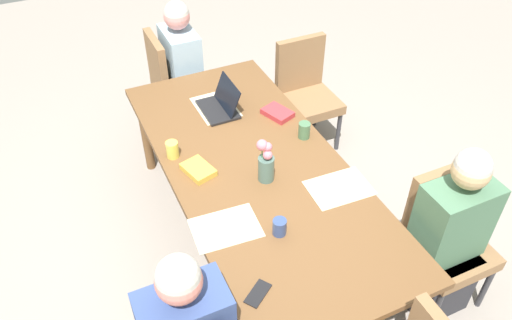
% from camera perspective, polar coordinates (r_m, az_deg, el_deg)
% --- Properties ---
extents(ground_plane, '(10.00, 10.00, 0.00)m').
position_cam_1_polar(ground_plane, '(3.65, 0.00, -9.28)').
color(ground_plane, gray).
extents(dining_table, '(2.36, 1.04, 0.73)m').
position_cam_1_polar(dining_table, '(3.17, 0.00, -1.56)').
color(dining_table, brown).
rests_on(dining_table, ground_plane).
extents(chair_far_left_mid, '(0.44, 0.44, 0.90)m').
position_cam_1_polar(chair_far_left_mid, '(3.25, 20.13, -7.54)').
color(chair_far_left_mid, olive).
rests_on(chair_far_left_mid, ground_plane).
extents(person_far_left_mid, '(0.36, 0.40, 1.19)m').
position_cam_1_polar(person_far_left_mid, '(3.16, 20.29, -8.47)').
color(person_far_left_mid, '#2D2D33').
rests_on(person_far_left_mid, ground_plane).
extents(chair_head_left_left_far, '(0.44, 0.44, 0.90)m').
position_cam_1_polar(chair_head_left_left_far, '(4.41, -9.21, 8.83)').
color(chair_head_left_left_far, olive).
rests_on(chair_head_left_left_far, ground_plane).
extents(person_head_left_left_far, '(0.40, 0.36, 1.19)m').
position_cam_1_polar(person_head_left_left_far, '(4.37, -8.07, 9.00)').
color(person_head_left_left_far, '#2D2D33').
rests_on(person_head_left_left_far, ground_plane).
extents(chair_far_right_near, '(0.44, 0.44, 0.90)m').
position_cam_1_polar(chair_far_right_near, '(4.25, 5.50, 7.87)').
color(chair_far_right_near, olive).
rests_on(chair_far_right_near, ground_plane).
extents(flower_vase, '(0.10, 0.10, 0.28)m').
position_cam_1_polar(flower_vase, '(2.96, 1.09, -0.31)').
color(flower_vase, '#4C6B60').
rests_on(flower_vase, dining_table).
extents(placemat_near_left_near, '(0.29, 0.38, 0.00)m').
position_cam_1_polar(placemat_near_left_near, '(2.77, -3.39, -7.53)').
color(placemat_near_left_near, beige).
rests_on(placemat_near_left_near, dining_table).
extents(placemat_far_left_mid, '(0.28, 0.37, 0.00)m').
position_cam_1_polar(placemat_far_left_mid, '(3.02, 9.23, -3.08)').
color(placemat_far_left_mid, beige).
rests_on(placemat_far_left_mid, dining_table).
extents(placemat_head_left_left_far, '(0.36, 0.26, 0.00)m').
position_cam_1_polar(placemat_head_left_left_far, '(3.63, -4.51, 5.88)').
color(placemat_head_left_left_far, beige).
rests_on(placemat_head_left_left_far, dining_table).
extents(laptop_head_left_left_far, '(0.32, 0.22, 0.20)m').
position_cam_1_polar(laptop_head_left_left_far, '(3.58, -3.94, 6.13)').
color(laptop_head_left_left_far, black).
rests_on(laptop_head_left_left_far, dining_table).
extents(coffee_mug_near_left, '(0.08, 0.08, 0.11)m').
position_cam_1_polar(coffee_mug_near_left, '(3.20, -9.27, 1.15)').
color(coffee_mug_near_left, '#DBC64C').
rests_on(coffee_mug_near_left, dining_table).
extents(coffee_mug_near_right, '(0.07, 0.07, 0.10)m').
position_cam_1_polar(coffee_mug_near_right, '(2.71, 2.62, -7.43)').
color(coffee_mug_near_right, '#33477A').
rests_on(coffee_mug_near_right, dining_table).
extents(coffee_mug_centre_left, '(0.08, 0.08, 0.11)m').
position_cam_1_polar(coffee_mug_centre_left, '(3.33, 5.38, 3.30)').
color(coffee_mug_centre_left, '#47704C').
rests_on(coffee_mug_centre_left, dining_table).
extents(book_red_cover, '(0.24, 0.20, 0.04)m').
position_cam_1_polar(book_red_cover, '(3.54, 2.41, 5.25)').
color(book_red_cover, '#B73338').
rests_on(book_red_cover, dining_table).
extents(book_blue_cover, '(0.23, 0.19, 0.04)m').
position_cam_1_polar(book_blue_cover, '(3.09, -6.43, -1.08)').
color(book_blue_cover, gold).
rests_on(book_blue_cover, dining_table).
extents(phone_black, '(0.14, 0.16, 0.01)m').
position_cam_1_polar(phone_black, '(2.51, 0.22, -14.60)').
color(phone_black, black).
rests_on(phone_black, dining_table).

